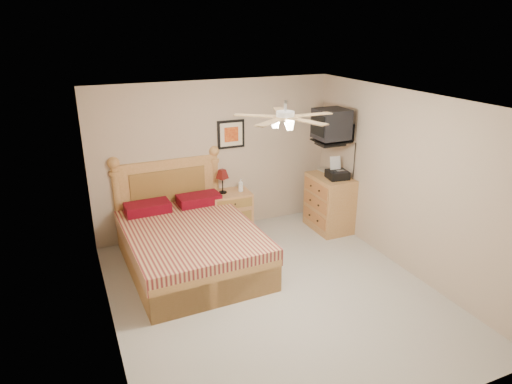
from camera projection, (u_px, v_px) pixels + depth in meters
floor at (274, 294)px, 5.94m from camera, size 4.50×4.50×0.00m
ceiling at (277, 101)px, 5.07m from camera, size 4.00×4.50×0.04m
wall_back at (215, 158)px, 7.44m from camera, size 4.00×0.04×2.50m
wall_front at (401, 304)px, 3.57m from camera, size 4.00×0.04×2.50m
wall_left at (103, 234)px, 4.76m from camera, size 0.04×4.50×2.50m
wall_right at (407, 183)px, 6.26m from camera, size 0.04×4.50×2.50m
bed at (190, 220)px, 6.36m from camera, size 1.78×2.30×1.46m
nightstand at (230, 212)px, 7.60m from camera, size 0.67×0.52×0.71m
table_lamp at (222, 181)px, 7.39m from camera, size 0.28×0.28×0.40m
lotion_bottle at (241, 185)px, 7.48m from camera, size 0.11×0.11×0.22m
framed_picture at (231, 134)px, 7.39m from camera, size 0.46×0.04×0.46m
dresser at (329, 203)px, 7.68m from camera, size 0.55×0.80×0.94m
fax_machine at (338, 168)px, 7.36m from camera, size 0.36×0.38×0.34m
magazine_lower at (322, 172)px, 7.72m from camera, size 0.22×0.27×0.02m
magazine_upper at (322, 170)px, 7.70m from camera, size 0.24×0.30×0.02m
wall_tv at (339, 126)px, 7.12m from camera, size 0.56×0.46×0.58m
ceiling_fan at (285, 117)px, 4.95m from camera, size 1.14×1.14×0.28m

